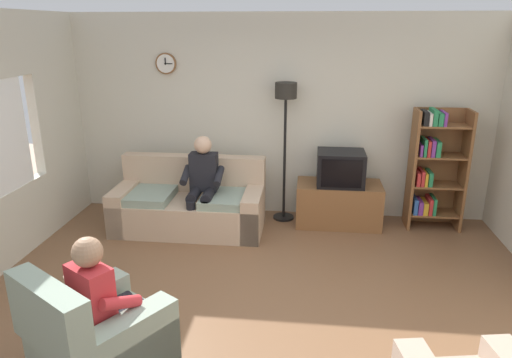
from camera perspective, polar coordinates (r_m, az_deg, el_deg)
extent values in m
plane|color=brown|center=(4.42, 0.29, -16.62)|extent=(12.00, 12.00, 0.00)
cube|color=beige|center=(6.39, 2.92, 7.56)|extent=(6.20, 0.12, 2.70)
cylinder|color=brown|center=(6.50, -10.94, 13.67)|extent=(0.28, 0.03, 0.28)
cylinder|color=white|center=(6.48, -10.98, 13.65)|extent=(0.24, 0.01, 0.24)
cube|color=black|center=(6.47, -11.02, 13.91)|extent=(0.02, 0.01, 0.09)
cube|color=black|center=(6.47, -10.65, 13.66)|extent=(0.11, 0.01, 0.01)
cube|color=beige|center=(6.67, -22.97, 7.03)|extent=(0.12, 1.10, 1.20)
cube|color=tan|center=(6.11, -8.18, -4.29)|extent=(1.90, 0.84, 0.42)
cube|color=tan|center=(6.28, -7.56, 0.75)|extent=(1.90, 0.20, 0.48)
cube|color=tan|center=(5.93, -0.31, -4.06)|extent=(0.22, 0.84, 0.56)
cube|color=tan|center=(6.34, -15.59, -3.26)|extent=(0.22, 0.84, 0.56)
cube|color=gray|center=(5.86, -3.68, -2.37)|extent=(0.60, 0.68, 0.10)
cube|color=gray|center=(6.11, -12.95, -1.95)|extent=(0.60, 0.68, 0.10)
cube|color=brown|center=(6.29, 10.01, -3.00)|extent=(1.10, 0.56, 0.56)
cube|color=black|center=(6.52, 9.91, -1.95)|extent=(1.10, 0.04, 0.03)
cube|color=black|center=(6.11, 10.28, 1.32)|extent=(0.60, 0.48, 0.44)
cube|color=black|center=(5.88, 10.41, 0.63)|extent=(0.50, 0.01, 0.36)
cube|color=brown|center=(6.31, 18.44, 1.11)|extent=(0.04, 0.36, 1.55)
cube|color=brown|center=(6.47, 23.98, 0.88)|extent=(0.04, 0.36, 1.55)
cube|color=brown|center=(6.54, 20.90, 1.44)|extent=(0.64, 0.02, 1.55)
cube|color=brown|center=(6.57, 20.67, -3.85)|extent=(0.60, 0.34, 0.02)
cube|color=#2D59A5|center=(6.45, 18.71, -2.96)|extent=(0.05, 0.28, 0.20)
cube|color=#72338C|center=(6.47, 19.25, -3.08)|extent=(0.06, 0.28, 0.17)
cube|color=gold|center=(6.49, 19.79, -3.14)|extent=(0.06, 0.28, 0.16)
cube|color=red|center=(6.49, 20.32, -2.95)|extent=(0.04, 0.28, 0.21)
cube|color=#267F4C|center=(6.50, 20.74, -2.92)|extent=(0.04, 0.28, 0.22)
cube|color=brown|center=(6.44, 21.05, -0.65)|extent=(0.60, 0.34, 0.02)
cube|color=red|center=(6.33, 19.02, 0.20)|extent=(0.04, 0.28, 0.17)
cube|color=red|center=(6.34, 19.48, 0.27)|extent=(0.04, 0.28, 0.19)
cube|color=gold|center=(6.35, 19.85, 0.16)|extent=(0.03, 0.28, 0.17)
cube|color=#267F4C|center=(6.37, 20.31, 0.19)|extent=(0.05, 0.28, 0.18)
cube|color=brown|center=(6.33, 21.45, 2.67)|extent=(0.60, 0.34, 0.02)
cube|color=#72338C|center=(6.23, 19.32, 3.49)|extent=(0.03, 0.28, 0.15)
cube|color=#267F4C|center=(6.23, 19.75, 3.78)|extent=(0.03, 0.28, 0.22)
cube|color=red|center=(6.25, 20.15, 3.67)|extent=(0.04, 0.28, 0.20)
cube|color=#72338C|center=(6.26, 20.60, 3.69)|extent=(0.05, 0.28, 0.21)
cube|color=#267F4C|center=(6.27, 21.14, 3.60)|extent=(0.06, 0.28, 0.19)
cube|color=brown|center=(6.25, 21.85, 6.09)|extent=(0.60, 0.34, 0.02)
cube|color=black|center=(6.15, 19.83, 7.08)|extent=(0.06, 0.28, 0.17)
cube|color=silver|center=(6.17, 20.32, 6.97)|extent=(0.04, 0.28, 0.15)
cube|color=#267F4C|center=(6.18, 20.81, 7.12)|extent=(0.05, 0.28, 0.19)
cube|color=#267F4C|center=(6.20, 21.39, 6.89)|extent=(0.06, 0.28, 0.15)
cube|color=#72338C|center=(6.21, 21.87, 6.91)|extent=(0.04, 0.28, 0.16)
cylinder|color=black|center=(6.48, 3.37, -4.66)|extent=(0.28, 0.28, 0.03)
cylinder|color=black|center=(6.20, 3.51, 2.47)|extent=(0.04, 0.04, 1.70)
cylinder|color=black|center=(6.02, 3.67, 10.74)|extent=(0.28, 0.28, 0.20)
cube|color=gray|center=(3.96, -18.06, -18.78)|extent=(1.13, 1.14, 0.40)
cube|color=gray|center=(3.57, -23.88, -15.21)|extent=(0.77, 0.58, 0.50)
cube|color=gray|center=(4.14, -20.32, -15.91)|extent=(0.60, 0.78, 0.56)
cube|color=gray|center=(3.72, -15.20, -19.71)|extent=(0.60, 0.78, 0.56)
cube|color=black|center=(5.91, -6.36, 0.90)|extent=(0.34, 0.20, 0.48)
sphere|color=#D8AD8C|center=(5.81, -6.50, 4.17)|extent=(0.22, 0.22, 0.22)
cylinder|color=black|center=(5.80, -5.82, -1.95)|extent=(0.13, 0.38, 0.13)
cylinder|color=black|center=(5.84, -7.55, -1.87)|extent=(0.13, 0.38, 0.13)
cylinder|color=black|center=(5.73, -6.13, -5.23)|extent=(0.11, 0.11, 0.52)
cylinder|color=black|center=(5.77, -7.88, -5.13)|extent=(0.11, 0.11, 0.52)
cylinder|color=black|center=(5.78, -4.54, 0.35)|extent=(0.09, 0.33, 0.20)
cylinder|color=black|center=(5.88, -8.57, 0.49)|extent=(0.09, 0.33, 0.20)
cube|color=red|center=(3.69, -19.43, -13.32)|extent=(0.39, 0.35, 0.48)
sphere|color=#A37A5B|center=(3.53, -19.89, -8.39)|extent=(0.22, 0.22, 0.22)
cylinder|color=black|center=(3.96, -17.39, -14.84)|extent=(0.31, 0.39, 0.13)
cylinder|color=black|center=(3.83, -15.82, -15.90)|extent=(0.31, 0.39, 0.13)
cylinder|color=black|center=(4.17, -14.86, -16.42)|extent=(0.15, 0.15, 0.40)
cylinder|color=black|center=(4.05, -13.26, -17.45)|extent=(0.15, 0.15, 0.40)
cylinder|color=red|center=(3.90, -19.82, -11.89)|extent=(0.25, 0.33, 0.20)
cylinder|color=red|center=(3.59, -16.16, -14.30)|extent=(0.25, 0.33, 0.20)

